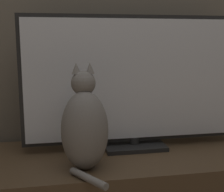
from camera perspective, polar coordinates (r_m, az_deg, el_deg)
tv at (r=1.49m, az=4.22°, el=2.40°), size 1.07×0.18×0.64m
cat at (r=1.27m, az=-5.03°, el=-5.68°), size 0.19×0.30×0.44m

